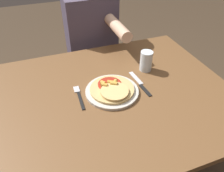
{
  "coord_description": "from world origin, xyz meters",
  "views": [
    {
      "loc": [
        -0.25,
        -0.77,
        1.45
      ],
      "look_at": [
        0.03,
        0.01,
        0.79
      ],
      "focal_mm": 35.0,
      "sensor_mm": 36.0,
      "label": 1
    }
  ],
  "objects_px": {
    "pizza": "(112,89)",
    "person_diner": "(92,39)",
    "drinking_glass": "(146,61)",
    "fork": "(79,96)",
    "dining_table": "(107,109)",
    "plate": "(112,91)",
    "knife": "(140,84)"
  },
  "relations": [
    {
      "from": "drinking_glass",
      "to": "person_diner",
      "type": "distance_m",
      "value": 0.56
    },
    {
      "from": "pizza",
      "to": "plate",
      "type": "bearing_deg",
      "value": 88.3
    },
    {
      "from": "plate",
      "to": "person_diner",
      "type": "height_order",
      "value": "person_diner"
    },
    {
      "from": "pizza",
      "to": "fork",
      "type": "bearing_deg",
      "value": 168.51
    },
    {
      "from": "knife",
      "to": "pizza",
      "type": "bearing_deg",
      "value": -174.63
    },
    {
      "from": "fork",
      "to": "drinking_glass",
      "type": "bearing_deg",
      "value": 13.23
    },
    {
      "from": "pizza",
      "to": "fork",
      "type": "height_order",
      "value": "pizza"
    },
    {
      "from": "dining_table",
      "to": "plate",
      "type": "height_order",
      "value": "plate"
    },
    {
      "from": "fork",
      "to": "knife",
      "type": "bearing_deg",
      "value": -3.12
    },
    {
      "from": "plate",
      "to": "dining_table",
      "type": "bearing_deg",
      "value": -164.35
    },
    {
      "from": "dining_table",
      "to": "pizza",
      "type": "relative_size",
      "value": 5.77
    },
    {
      "from": "fork",
      "to": "person_diner",
      "type": "relative_size",
      "value": 0.14
    },
    {
      "from": "knife",
      "to": "person_diner",
      "type": "height_order",
      "value": "person_diner"
    },
    {
      "from": "knife",
      "to": "drinking_glass",
      "type": "height_order",
      "value": "drinking_glass"
    },
    {
      "from": "pizza",
      "to": "fork",
      "type": "xyz_separation_m",
      "value": [
        -0.16,
        0.03,
        -0.02
      ]
    },
    {
      "from": "fork",
      "to": "person_diner",
      "type": "distance_m",
      "value": 0.67
    },
    {
      "from": "plate",
      "to": "person_diner",
      "type": "relative_size",
      "value": 0.22
    },
    {
      "from": "pizza",
      "to": "person_diner",
      "type": "relative_size",
      "value": 0.18
    },
    {
      "from": "dining_table",
      "to": "pizza",
      "type": "xyz_separation_m",
      "value": [
        0.03,
        0.01,
        0.12
      ]
    },
    {
      "from": "pizza",
      "to": "knife",
      "type": "relative_size",
      "value": 0.99
    },
    {
      "from": "dining_table",
      "to": "knife",
      "type": "distance_m",
      "value": 0.22
    },
    {
      "from": "dining_table",
      "to": "fork",
      "type": "xyz_separation_m",
      "value": [
        -0.13,
        0.04,
        0.1
      ]
    },
    {
      "from": "dining_table",
      "to": "plate",
      "type": "distance_m",
      "value": 0.11
    },
    {
      "from": "pizza",
      "to": "dining_table",
      "type": "bearing_deg",
      "value": -171.01
    },
    {
      "from": "plate",
      "to": "knife",
      "type": "xyz_separation_m",
      "value": [
        0.16,
        0.01,
        -0.0
      ]
    },
    {
      "from": "plate",
      "to": "knife",
      "type": "distance_m",
      "value": 0.16
    },
    {
      "from": "drinking_glass",
      "to": "fork",
      "type": "bearing_deg",
      "value": -166.77
    },
    {
      "from": "fork",
      "to": "knife",
      "type": "xyz_separation_m",
      "value": [
        0.32,
        -0.02,
        -0.0
      ]
    },
    {
      "from": "drinking_glass",
      "to": "knife",
      "type": "bearing_deg",
      "value": -127.07
    },
    {
      "from": "drinking_glass",
      "to": "dining_table",
      "type": "bearing_deg",
      "value": -154.44
    },
    {
      "from": "pizza",
      "to": "person_diner",
      "type": "distance_m",
      "value": 0.67
    },
    {
      "from": "drinking_glass",
      "to": "person_diner",
      "type": "height_order",
      "value": "person_diner"
    }
  ]
}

